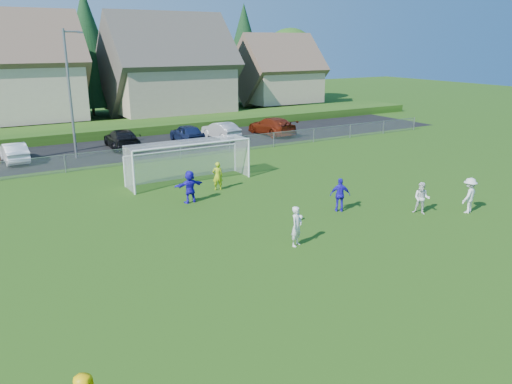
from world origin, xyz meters
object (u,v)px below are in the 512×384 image
Objects in this scene: player_white_a at (297,226)px; soccer_goal at (187,155)px; player_white_b at (422,198)px; car_d at (122,139)px; goalkeeper at (218,176)px; car_b at (14,152)px; soccer_ball at (300,217)px; player_blue_a at (340,195)px; car_e at (187,133)px; player_white_c at (469,195)px; car_f at (221,130)px; car_g at (272,126)px; player_blue_b at (190,187)px.

player_white_a is 0.23× the size of soccer_goal.
player_white_b is 24.45m from car_d.
goalkeeper is 14.30m from car_d.
car_d is at bearing -177.58° from car_b.
goalkeeper reaches higher than soccer_ball.
soccer_ball is at bearing 32.93° from player_blue_a.
soccer_ball is 0.05× the size of car_e.
car_d is at bearing 166.56° from player_white_b.
player_white_a is 9.75m from player_white_c.
player_white_a is 11.57m from soccer_goal.
player_white_a reaches higher than player_white_b.
player_blue_a reaches higher than car_f.
player_white_b reaches higher than soccer_ball.
soccer_goal reaches higher than car_g.
player_white_c is 15.74m from soccer_goal.
player_white_c is 6.31m from player_blue_a.
goalkeeper is 17.99m from car_g.
player_white_b is at bearing -40.96° from player_white_c.
player_blue_a is (4.40, 2.49, -0.00)m from player_white_a.
car_f is (-1.53, 23.92, -0.17)m from player_white_c.
car_e is at bearing -93.23° from player_white_c.
player_white_a is at bearing 98.57° from player_blue_b.
car_d reaches higher than car_b.
car_d is at bearing -6.56° from car_g.
car_g is at bearing 175.46° from car_e.
player_blue_a reaches higher than car_e.
player_white_a is at bearing -19.80° from player_white_c.
car_b is (-15.92, 22.35, -0.11)m from player_white_b.
goalkeeper is 0.30× the size of car_g.
car_g is (21.33, -0.21, 0.10)m from car_b.
soccer_ball is 0.13× the size of player_blue_b.
car_d is at bearing -68.01° from goalkeeper.
car_e is (2.99, 20.54, 0.64)m from soccer_ball.
soccer_ball is at bearing 116.63° from goalkeeper.
car_g is 0.74× the size of soccer_goal.
player_blue_a reaches higher than goalkeeper.
player_blue_a is at bearing -64.77° from soccer_goal.
soccer_goal is (-0.73, 2.55, 0.81)m from goalkeeper.
car_f is at bearing -177.28° from car_d.
car_b is 0.80× the size of car_d.
soccer_ball is 22.53m from car_b.
car_e is 1.01× the size of car_f.
player_white_c is 0.32× the size of car_g.
player_white_c is at bearing 140.37° from player_blue_b.
car_b is (-8.35, 22.49, -0.16)m from player_white_a.
soccer_ball is at bearing -78.27° from soccer_goal.
player_blue_b is 18.14m from car_f.
player_blue_a is (-5.31, 3.41, -0.04)m from player_white_c.
player_white_c is at bearing 87.99° from car_f.
player_blue_b is (-5.84, 5.14, 0.02)m from player_blue_a.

